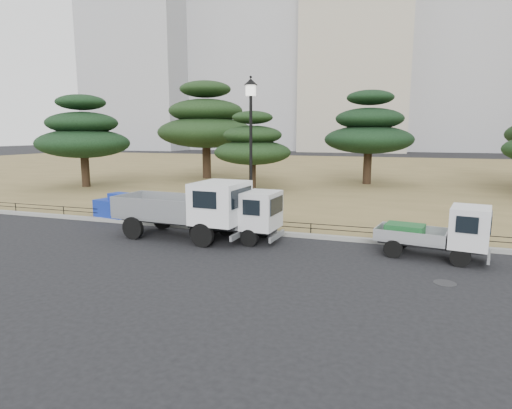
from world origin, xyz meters
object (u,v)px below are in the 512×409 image
at_px(truck_kei_rear, 440,232).
at_px(tarp_pile, 116,207).
at_px(truck_kei_front, 239,216).
at_px(street_lamp, 251,129).
at_px(truck_large, 189,206).

height_order(truck_kei_rear, tarp_pile, truck_kei_rear).
bearing_deg(truck_kei_rear, truck_kei_front, -171.07).
bearing_deg(tarp_pile, truck_kei_rear, -8.09).
bearing_deg(street_lamp, truck_kei_front, -87.55).
xyz_separation_m(truck_large, tarp_pile, (-4.95, 2.17, -0.64)).
bearing_deg(truck_kei_front, street_lamp, 95.85).
height_order(truck_kei_front, street_lamp, street_lamp).
xyz_separation_m(truck_large, street_lamp, (1.88, 1.84, 2.94)).
distance_m(truck_large, street_lamp, 3.94).
bearing_deg(truck_kei_front, tarp_pile, 168.52).
relative_size(truck_large, truck_kei_rear, 1.47).
bearing_deg(street_lamp, truck_large, -135.59).
height_order(truck_large, tarp_pile, truck_large).
bearing_deg(truck_kei_front, truck_large, -166.72).
height_order(truck_large, truck_kei_rear, truck_large).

